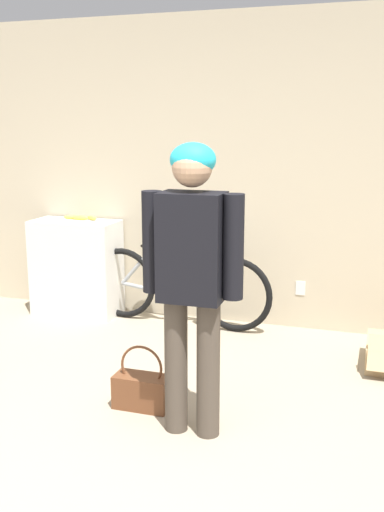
{
  "coord_description": "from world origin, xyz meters",
  "views": [
    {
      "loc": [
        1.17,
        -2.13,
        1.71
      ],
      "look_at": [
        0.22,
        0.82,
        1.02
      ],
      "focal_mm": 42.0,
      "sensor_mm": 36.0,
      "label": 1
    }
  ],
  "objects_px": {
    "banana": "(81,218)",
    "handbag": "(142,389)",
    "person": "(192,263)",
    "bicycle": "(177,286)"
  },
  "relations": [
    {
      "from": "person",
      "to": "banana",
      "type": "height_order",
      "value": "person"
    },
    {
      "from": "person",
      "to": "banana",
      "type": "bearing_deg",
      "value": 131.74
    },
    {
      "from": "person",
      "to": "handbag",
      "type": "xyz_separation_m",
      "value": [
        -0.38,
        0.18,
        -0.86
      ]
    },
    {
      "from": "person",
      "to": "handbag",
      "type": "relative_size",
      "value": 4.01
    },
    {
      "from": "banana",
      "to": "handbag",
      "type": "bearing_deg",
      "value": -52.31
    },
    {
      "from": "person",
      "to": "bicycle",
      "type": "relative_size",
      "value": 0.96
    },
    {
      "from": "bicycle",
      "to": "banana",
      "type": "relative_size",
      "value": 4.86
    },
    {
      "from": "person",
      "to": "banana",
      "type": "relative_size",
      "value": 4.66
    },
    {
      "from": "bicycle",
      "to": "banana",
      "type": "distance_m",
      "value": 1.09
    },
    {
      "from": "person",
      "to": "bicycle",
      "type": "bearing_deg",
      "value": 111.53
    }
  ]
}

